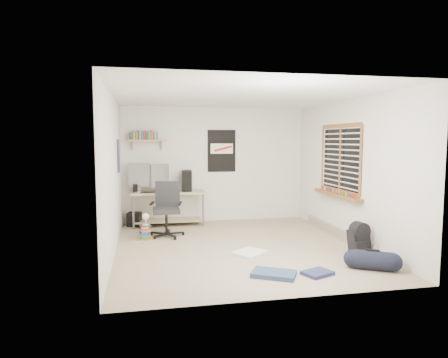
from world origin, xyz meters
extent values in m
cube|color=gray|center=(0.00, 0.00, -0.01)|extent=(4.00, 4.50, 0.01)
cube|color=white|center=(0.00, 0.00, 2.50)|extent=(4.00, 4.50, 0.01)
cube|color=silver|center=(0.00, 2.25, 1.25)|extent=(4.00, 0.01, 2.50)
cube|color=silver|center=(-2.00, 0.00, 1.25)|extent=(0.01, 4.50, 2.50)
cube|color=silver|center=(2.00, 0.00, 1.25)|extent=(0.01, 4.50, 2.50)
cube|color=#C8B78A|center=(-1.05, 2.00, 0.36)|extent=(1.68, 1.25, 0.70)
cube|color=#ACADB2|center=(-1.63, 1.97, 0.95)|extent=(0.46, 0.26, 0.49)
cube|color=#949599|center=(-1.22, 1.82, 0.94)|extent=(0.42, 0.32, 0.47)
cube|color=black|center=(-0.65, 2.00, 0.92)|extent=(0.24, 0.44, 0.45)
cube|color=black|center=(-1.38, 1.88, 0.71)|extent=(0.45, 0.18, 0.02)
cube|color=black|center=(-1.72, 1.96, 0.79)|extent=(0.09, 0.09, 0.18)
cube|color=black|center=(-1.13, 1.87, 0.78)|extent=(0.11, 0.11, 0.16)
cube|color=#242426|center=(-1.14, 0.96, 0.49)|extent=(0.78, 0.78, 1.02)
cube|color=tan|center=(-1.45, 2.14, 1.78)|extent=(0.80, 0.22, 0.24)
cube|color=black|center=(0.15, 2.23, 1.55)|extent=(0.62, 0.03, 0.92)
cube|color=navy|center=(-1.99, 1.20, 1.50)|extent=(0.02, 0.42, 0.60)
cube|color=brown|center=(1.95, 0.30, 1.45)|extent=(0.10, 1.50, 1.26)
cube|color=#B7B2A8|center=(1.96, 0.30, 0.09)|extent=(0.08, 2.50, 0.18)
cube|color=black|center=(1.75, -0.81, 0.20)|extent=(0.34, 0.29, 0.41)
cylinder|color=black|center=(1.55, -1.52, 0.14)|extent=(0.36, 0.36, 0.52)
cube|color=silver|center=(0.08, -0.45, 0.02)|extent=(0.63, 0.62, 0.04)
cube|color=navy|center=(0.13, -1.50, 0.03)|extent=(0.67, 0.59, 0.06)
cube|color=navy|center=(0.71, -1.57, 0.03)|extent=(0.46, 0.41, 0.05)
cube|color=brown|center=(-1.54, 0.82, 0.15)|extent=(0.41, 0.34, 0.28)
cube|color=silver|center=(-1.52, 0.80, 0.38)|extent=(0.15, 0.23, 0.22)
cube|color=black|center=(-1.75, 2.00, 0.14)|extent=(0.32, 0.32, 0.30)
camera|label=1|loc=(-1.52, -6.38, 1.79)|focal=32.00mm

